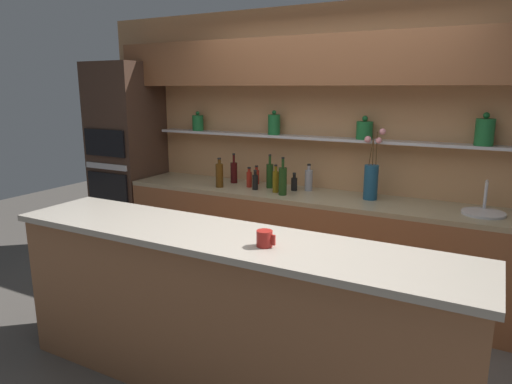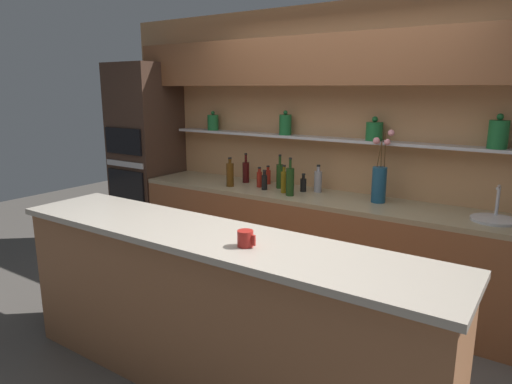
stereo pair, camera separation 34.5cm
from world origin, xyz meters
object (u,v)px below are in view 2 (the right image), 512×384
object	(u,v)px
bottle_sauce_1	(268,176)
bottle_sauce_7	(264,181)
bottle_spirit_2	(230,174)
bottle_sauce_6	(259,179)
bottle_spirit_9	(318,181)
bottle_wine_3	(290,181)
bottle_wine_8	(246,172)
bottle_wine_4	(280,176)
oven_tower	(147,159)
sink_fixture	(494,218)
coffee_mug	(246,239)
bottle_sauce_5	(303,184)
flower_vase	(380,180)
bottle_oil_0	(284,181)

from	to	relation	value
bottle_sauce_1	bottle_sauce_7	xyz separation A→B (m)	(0.11, -0.24, 0.00)
bottle_spirit_2	bottle_sauce_7	distance (m)	0.37
bottle_sauce_6	bottle_spirit_9	world-z (taller)	bottle_spirit_9
bottle_wine_3	bottle_wine_8	xyz separation A→B (m)	(-0.66, 0.26, -0.02)
bottle_wine_4	bottle_spirit_9	bearing A→B (deg)	9.41
oven_tower	bottle_wine_4	distance (m)	1.74
bottle_wine_8	sink_fixture	bearing A→B (deg)	-2.87
bottle_wine_3	bottle_wine_8	bearing A→B (deg)	158.91
coffee_mug	oven_tower	bearing A→B (deg)	147.03
sink_fixture	bottle_sauce_6	xyz separation A→B (m)	(-2.05, 0.01, 0.06)
bottle_wine_3	bottle_sauce_1	bearing A→B (deg)	143.98
bottle_spirit_9	bottle_sauce_5	bearing A→B (deg)	-152.78
bottle_wine_8	bottle_sauce_7	bearing A→B (deg)	-27.87
bottle_sauce_5	oven_tower	bearing A→B (deg)	-177.57
bottle_wine_3	bottle_sauce_6	xyz separation A→B (m)	(-0.43, 0.15, -0.05)
flower_vase	coffee_mug	size ratio (longest dim) A/B	5.65
flower_vase	bottle_sauce_6	distance (m)	1.17
bottle_sauce_5	bottle_wine_8	world-z (taller)	bottle_wine_8
sink_fixture	bottle_sauce_5	size ratio (longest dim) A/B	1.86
bottle_sauce_1	bottle_oil_0	bearing A→B (deg)	-36.95
bottle_spirit_2	bottle_wine_8	world-z (taller)	bottle_wine_8
oven_tower	bottle_wine_8	world-z (taller)	oven_tower
bottle_sauce_6	coffee_mug	bearing A→B (deg)	-58.57
bottle_wine_3	sink_fixture	bearing A→B (deg)	4.95
bottle_sauce_5	bottle_wine_8	xyz separation A→B (m)	(-0.68, 0.04, 0.04)
bottle_spirit_9	bottle_sauce_1	bearing A→B (deg)	175.97
oven_tower	bottle_sauce_5	xyz separation A→B (m)	(1.99, 0.08, -0.07)
sink_fixture	bottle_spirit_9	xyz separation A→B (m)	(-1.48, 0.13, 0.08)
flower_vase	bottle_spirit_9	world-z (taller)	flower_vase
oven_tower	bottle_oil_0	world-z (taller)	oven_tower
bottle_wine_4	bottle_sauce_6	distance (m)	0.21
bottle_oil_0	bottle_wine_4	bearing A→B (deg)	132.15
sink_fixture	bottle_spirit_9	bearing A→B (deg)	174.83
sink_fixture	bottle_sauce_5	bearing A→B (deg)	177.41
bottle_wine_8	bottle_spirit_9	xyz separation A→B (m)	(0.80, 0.02, -0.01)
bottle_sauce_5	coffee_mug	size ratio (longest dim) A/B	1.56
bottle_oil_0	bottle_wine_3	xyz separation A→B (m)	(0.10, -0.07, 0.03)
oven_tower	bottle_wine_3	world-z (taller)	oven_tower
flower_vase	bottle_wine_4	size ratio (longest dim) A/B	1.89
bottle_wine_8	coffee_mug	xyz separation A→B (m)	(1.27, -1.80, 0.03)
bottle_oil_0	bottle_sauce_1	distance (m)	0.42
flower_vase	bottle_spirit_9	bearing A→B (deg)	173.88
bottle_wine_3	bottle_spirit_9	size ratio (longest dim) A/B	1.35
oven_tower	bottle_sauce_7	bearing A→B (deg)	-1.88
bottle_sauce_1	bottle_wine_8	distance (m)	0.24
oven_tower	sink_fixture	xyz separation A→B (m)	(3.59, 0.01, -0.12)
flower_vase	bottle_wine_4	bearing A→B (deg)	179.88
sink_fixture	bottle_sauce_5	xyz separation A→B (m)	(-1.60, 0.07, 0.05)
oven_tower	bottle_sauce_5	world-z (taller)	oven_tower
oven_tower	bottle_wine_4	xyz separation A→B (m)	(1.73, 0.08, -0.02)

